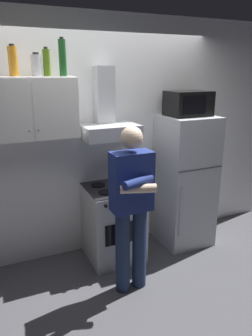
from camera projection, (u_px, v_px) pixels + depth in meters
name	position (u px, v px, depth m)	size (l,w,h in m)	color
ground_plane	(126.00, 266.00, 3.59)	(7.00, 7.00, 0.00)	#4C4C51
back_wall_tiled	(105.00, 138.00, 3.72)	(4.80, 0.10, 2.70)	white
upper_cabinet	(30.00, 109.00, 3.08)	(0.90, 0.37, 0.60)	white
stove_oven	(113.00, 222.00, 3.66)	(0.60, 0.62, 0.87)	silver
range_hood	(108.00, 119.00, 3.43)	(0.60, 0.44, 0.75)	#B7BABF
refrigerator	(185.00, 181.00, 3.92)	(0.60, 0.62, 1.60)	silver
microwave	(188.00, 103.00, 3.66)	(0.48, 0.37, 0.28)	black
person_standing	(132.00, 205.00, 2.98)	(0.38, 0.33, 1.64)	navy
cooking_pot	(128.00, 183.00, 3.46)	(0.30, 0.20, 0.12)	#B7BABF
bottle_liquor_amber	(13.00, 61.00, 2.91)	(0.08, 0.08, 0.28)	#B7721E
bottle_olive_oil	(47.00, 62.00, 3.05)	(0.07, 0.07, 0.27)	#4C6B19
bottle_canister_steel	(36.00, 65.00, 3.01)	(0.10, 0.10, 0.21)	#B2B5BA
bottle_wine_green	(63.00, 58.00, 3.04)	(0.07, 0.07, 0.35)	#19471E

